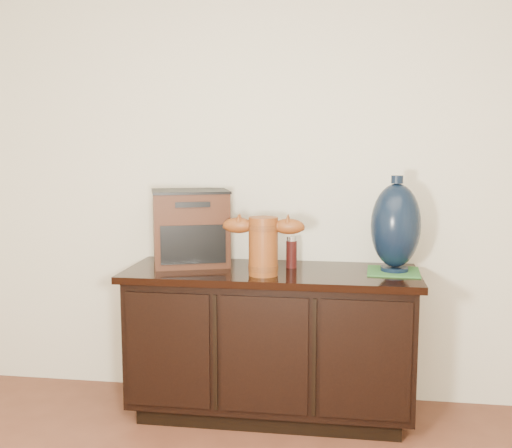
% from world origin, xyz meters
% --- Properties ---
extents(room, '(5.00, 5.00, 5.00)m').
position_xyz_m(room, '(0.00, 0.00, 1.30)').
color(room, brown).
rests_on(room, ground).
extents(sideboard, '(1.46, 0.56, 0.75)m').
position_xyz_m(sideboard, '(0.00, 2.23, 0.39)').
color(sideboard, black).
rests_on(sideboard, ground).
extents(terracotta_vessel, '(0.39, 0.15, 0.28)m').
position_xyz_m(terracotta_vessel, '(-0.02, 2.10, 0.91)').
color(terracotta_vessel, brown).
rests_on(terracotta_vessel, sideboard).
extents(tv_radio, '(0.47, 0.42, 0.39)m').
position_xyz_m(tv_radio, '(-0.43, 2.31, 0.95)').
color(tv_radio, '#3C1C0F').
rests_on(tv_radio, sideboard).
extents(green_mat, '(0.27, 0.27, 0.01)m').
position_xyz_m(green_mat, '(0.60, 2.26, 0.76)').
color(green_mat, '#316C30').
rests_on(green_mat, sideboard).
extents(lamp_base, '(0.25, 0.25, 0.47)m').
position_xyz_m(lamp_base, '(0.61, 2.26, 0.99)').
color(lamp_base, black).
rests_on(lamp_base, green_mat).
extents(spray_can, '(0.06, 0.06, 0.16)m').
position_xyz_m(spray_can, '(0.10, 2.30, 0.83)').
color(spray_can, '#510F0D').
rests_on(spray_can, sideboard).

